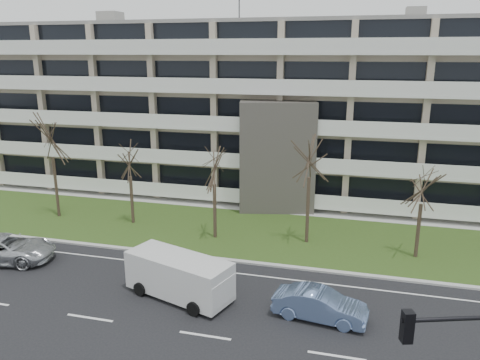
# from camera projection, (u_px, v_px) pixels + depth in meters

# --- Properties ---
(ground) EXTENTS (160.00, 160.00, 0.00)m
(ground) POSITION_uv_depth(u_px,v_px,m) (205.00, 336.00, 21.66)
(ground) COLOR black
(ground) RESTS_ON ground
(grass_verge) EXTENTS (90.00, 10.00, 0.06)m
(grass_verge) POSITION_uv_depth(u_px,v_px,m) (263.00, 233.00, 33.79)
(grass_verge) COLOR #2F4818
(grass_verge) RESTS_ON ground
(curb) EXTENTS (90.00, 0.35, 0.12)m
(curb) POSITION_uv_depth(u_px,v_px,m) (246.00, 262.00, 29.12)
(curb) COLOR #B2B2AD
(curb) RESTS_ON ground
(sidewalk) EXTENTS (90.00, 2.00, 0.08)m
(sidewalk) POSITION_uv_depth(u_px,v_px,m) (276.00, 209.00, 38.93)
(sidewalk) COLOR #B2B2AD
(sidewalk) RESTS_ON ground
(lane_edge_line) EXTENTS (90.00, 0.12, 0.01)m
(lane_edge_line) POSITION_uv_depth(u_px,v_px,m) (240.00, 274.00, 27.73)
(lane_edge_line) COLOR white
(lane_edge_line) RESTS_ON ground
(apartment_building) EXTENTS (60.50, 15.10, 18.75)m
(apartment_building) POSITION_uv_depth(u_px,v_px,m) (291.00, 109.00, 43.29)
(apartment_building) COLOR #C2AE97
(apartment_building) RESTS_ON ground
(silver_pickup) EXTENTS (6.44, 3.91, 1.67)m
(silver_pickup) POSITION_uv_depth(u_px,v_px,m) (5.00, 249.00, 29.21)
(silver_pickup) COLOR silver
(silver_pickup) RESTS_ON ground
(blue_sedan) EXTENTS (4.74, 2.17, 1.51)m
(blue_sedan) POSITION_uv_depth(u_px,v_px,m) (320.00, 305.00, 22.87)
(blue_sedan) COLOR #738FC7
(blue_sedan) RESTS_ON ground
(white_van) EXTENTS (6.24, 3.91, 2.27)m
(white_van) POSITION_uv_depth(u_px,v_px,m) (180.00, 273.00, 24.78)
(white_van) COLOR silver
(white_van) RESTS_ON ground
(tree_1) EXTENTS (4.31, 4.31, 8.62)m
(tree_1) POSITION_uv_depth(u_px,v_px,m) (50.00, 133.00, 35.59)
(tree_1) COLOR #382B21
(tree_1) RESTS_ON ground
(tree_2) EXTENTS (3.32, 3.32, 6.64)m
(tree_2) POSITION_uv_depth(u_px,v_px,m) (129.00, 158.00, 34.57)
(tree_2) COLOR #382B21
(tree_2) RESTS_ON ground
(tree_3) EXTENTS (3.50, 3.50, 7.00)m
(tree_3) POSITION_uv_depth(u_px,v_px,m) (214.00, 163.00, 31.66)
(tree_3) COLOR #382B21
(tree_3) RESTS_ON ground
(tree_4) EXTENTS (4.17, 4.17, 8.34)m
(tree_4) POSITION_uv_depth(u_px,v_px,m) (310.00, 150.00, 30.55)
(tree_4) COLOR #382B21
(tree_4) RESTS_ON ground
(tree_5) EXTENTS (3.19, 3.19, 6.39)m
(tree_5) POSITION_uv_depth(u_px,v_px,m) (423.00, 183.00, 28.64)
(tree_5) COLOR #382B21
(tree_5) RESTS_ON ground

